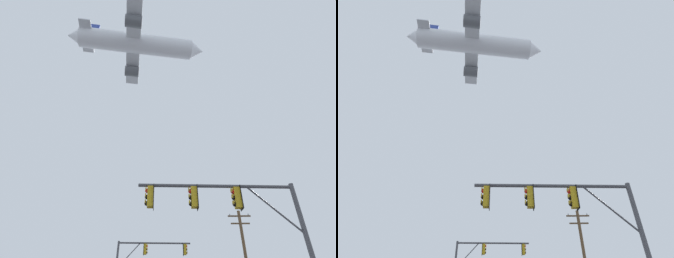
% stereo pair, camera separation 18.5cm
% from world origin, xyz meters
% --- Properties ---
extents(signal_pole_near, '(6.96, 0.64, 6.14)m').
position_xyz_m(signal_pole_near, '(2.42, 6.67, 4.79)').
color(signal_pole_near, '#4C4C51').
rests_on(signal_pole_near, ground).
extents(airplane, '(29.36, 22.68, 7.99)m').
position_xyz_m(airplane, '(-7.56, 29.29, 48.07)').
color(airplane, white).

